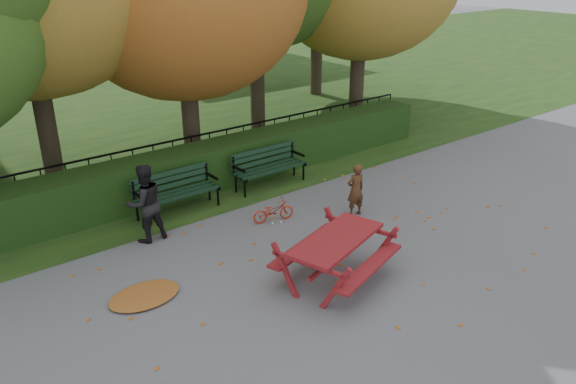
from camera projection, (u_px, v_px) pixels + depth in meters
ground at (341, 262)px, 10.01m from camera, size 90.00×90.00×0.00m
grass_strip at (74, 105)px, 20.12m from camera, size 90.00×90.00×0.00m
hedge at (210, 166)px, 13.06m from camera, size 13.00×0.90×1.00m
iron_fence at (192, 155)px, 13.62m from camera, size 14.00×0.04×1.02m
bench_left at (175, 189)px, 11.74m from camera, size 1.80×0.57×0.88m
bench_right at (268, 164)px, 13.10m from camera, size 1.80×0.57×0.88m
picnic_table at (336, 247)px, 9.23m from camera, size 2.21×1.97×0.90m
leaf_pile at (144, 295)px, 8.97m from camera, size 1.35×1.12×0.08m
leaf_scatter at (330, 255)px, 10.22m from camera, size 9.00×5.70×0.01m
child at (356, 190)px, 11.57m from camera, size 0.45×0.34×1.13m
adult at (145, 203)px, 10.48m from camera, size 0.77×0.61×1.53m
bicycle at (273, 211)px, 11.43m from camera, size 0.91×0.51×0.45m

